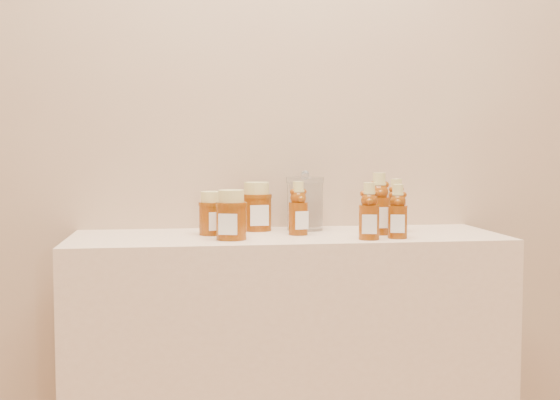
{
  "coord_description": "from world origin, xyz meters",
  "views": [
    {
      "loc": [
        -0.29,
        -0.38,
        1.14
      ],
      "look_at": [
        -0.03,
        1.52,
        1.0
      ],
      "focal_mm": 45.0,
      "sensor_mm": 36.0,
      "label": 1
    }
  ],
  "objects": [
    {
      "name": "bear_bottle_back_right",
      "position": [
        0.32,
        1.58,
        0.99
      ],
      "size": [
        0.08,
        0.08,
        0.17
      ],
      "primitive_type": null,
      "rotation": [
        0.0,
        0.0,
        0.35
      ],
      "color": "#692D08",
      "rests_on": "display_table"
    },
    {
      "name": "honey_jar_left",
      "position": [
        -0.21,
        1.58,
        0.96
      ],
      "size": [
        0.1,
        0.1,
        0.12
      ],
      "primitive_type": null,
      "rotation": [
        0.0,
        0.0,
        0.3
      ],
      "color": "#692D08",
      "rests_on": "display_table"
    },
    {
      "name": "wall_back",
      "position": [
        0.0,
        1.75,
        1.35
      ],
      "size": [
        3.5,
        0.02,
        2.7
      ],
      "primitive_type": "cube",
      "color": "tan",
      "rests_on": "ground"
    },
    {
      "name": "bear_bottle_back_left",
      "position": [
        0.03,
        1.55,
        0.98
      ],
      "size": [
        0.07,
        0.07,
        0.17
      ],
      "primitive_type": null,
      "rotation": [
        0.0,
        0.0,
        0.21
      ],
      "color": "#692D08",
      "rests_on": "display_table"
    },
    {
      "name": "bear_bottle_front_left",
      "position": [
        0.2,
        1.42,
        0.99
      ],
      "size": [
        0.07,
        0.07,
        0.17
      ],
      "primitive_type": null,
      "rotation": [
        0.0,
        0.0,
        -0.23
      ],
      "color": "#692D08",
      "rests_on": "display_table"
    },
    {
      "name": "bear_bottle_back_mid",
      "position": [
        0.26,
        1.53,
        1.0
      ],
      "size": [
        0.07,
        0.07,
        0.2
      ],
      "primitive_type": null,
      "rotation": [
        0.0,
        0.0,
        -0.06
      ],
      "color": "#692D08",
      "rests_on": "display_table"
    },
    {
      "name": "honey_jar_back",
      "position": [
        -0.07,
        1.66,
        0.97
      ],
      "size": [
        0.1,
        0.1,
        0.14
      ],
      "primitive_type": null,
      "rotation": [
        0.0,
        0.0,
        0.08
      ],
      "color": "#692D08",
      "rests_on": "display_table"
    },
    {
      "name": "glass_canister",
      "position": [
        0.07,
        1.65,
        0.99
      ],
      "size": [
        0.15,
        0.15,
        0.17
      ],
      "primitive_type": null,
      "rotation": [
        0.0,
        0.0,
        0.43
      ],
      "color": "white",
      "rests_on": "display_table"
    },
    {
      "name": "display_table",
      "position": [
        0.0,
        1.55,
        0.45
      ],
      "size": [
        1.2,
        0.4,
        0.9
      ],
      "primitive_type": "cube",
      "color": "beige",
      "rests_on": "ground"
    },
    {
      "name": "honey_jar_front",
      "position": [
        -0.16,
        1.47,
        0.97
      ],
      "size": [
        0.1,
        0.1,
        0.13
      ],
      "primitive_type": null,
      "rotation": [
        0.0,
        0.0,
        -0.29
      ],
      "color": "#692D08",
      "rests_on": "display_table"
    },
    {
      "name": "bear_bottle_front_right",
      "position": [
        0.28,
        1.44,
        0.98
      ],
      "size": [
        0.07,
        0.07,
        0.16
      ],
      "primitive_type": null,
      "rotation": [
        0.0,
        0.0,
        -0.29
      ],
      "color": "#692D08",
      "rests_on": "display_table"
    }
  ]
}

